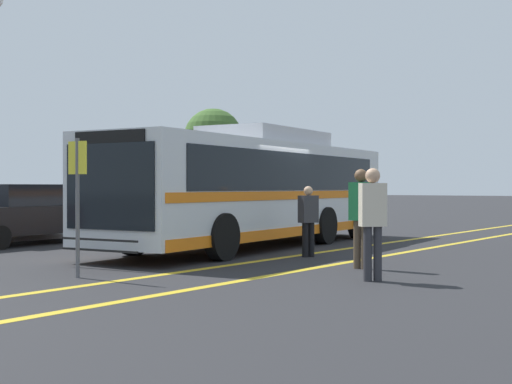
{
  "coord_description": "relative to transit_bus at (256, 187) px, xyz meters",
  "views": [
    {
      "loc": [
        -14.23,
        -10.65,
        1.54
      ],
      "look_at": [
        0.55,
        0.31,
        1.41
      ],
      "focal_mm": 50.0,
      "sensor_mm": 36.0,
      "label": 1
    }
  ],
  "objects": [
    {
      "name": "lane_strip_0",
      "position": [
        -0.02,
        -2.2,
        -1.53
      ],
      "size": [
        31.05,
        0.2,
        0.01
      ],
      "primitive_type": "cube",
      "rotation": [
        0.0,
        0.0,
        1.57
      ],
      "color": "gold",
      "rests_on": "ground_plane"
    },
    {
      "name": "transit_bus",
      "position": [
        0.0,
        0.0,
        0.0
      ],
      "size": [
        11.53,
        3.66,
        3.06
      ],
      "rotation": [
        0.0,
        0.0,
        1.68
      ],
      "color": "silver",
      "rests_on": "ground_plane"
    },
    {
      "name": "pedestrian_2",
      "position": [
        -1.52,
        -2.55,
        -0.65
      ],
      "size": [
        0.47,
        0.34,
        1.56
      ],
      "rotation": [
        0.0,
        0.0,
        2.82
      ],
      "color": "black",
      "rests_on": "ground_plane"
    },
    {
      "name": "pedestrian_1",
      "position": [
        -2.87,
        -4.57,
        -0.45
      ],
      "size": [
        0.25,
        0.44,
        1.88
      ],
      "rotation": [
        0.0,
        0.0,
        4.64
      ],
      "color": "brown",
      "rests_on": "ground_plane"
    },
    {
      "name": "parked_car_3",
      "position": [
        10.23,
        5.36,
        -0.83
      ],
      "size": [
        4.45,
        1.99,
        1.36
      ],
      "rotation": [
        0.0,
        0.0,
        -1.54
      ],
      "color": "silver",
      "rests_on": "ground_plane"
    },
    {
      "name": "tree_0",
      "position": [
        11.55,
        11.14,
        2.35
      ],
      "size": [
        2.84,
        2.84,
        5.33
      ],
      "color": "#513823",
      "rests_on": "ground_plane"
    },
    {
      "name": "lane_strip_1",
      "position": [
        -0.02,
        -3.8,
        -1.53
      ],
      "size": [
        31.05,
        0.2,
        0.01
      ],
      "primitive_type": "cube",
      "rotation": [
        0.0,
        0.0,
        1.57
      ],
      "color": "gold",
      "rests_on": "ground_plane"
    },
    {
      "name": "pedestrian_0",
      "position": [
        -4.31,
        -5.56,
        -0.47
      ],
      "size": [
        0.45,
        0.45,
        1.85
      ],
      "rotation": [
        0.0,
        0.0,
        5.51
      ],
      "color": "#2D2D33",
      "rests_on": "ground_plane"
    },
    {
      "name": "bus_stop_sign",
      "position": [
        -6.91,
        -1.34,
        -0.03
      ],
      "size": [
        0.07,
        0.4,
        2.37
      ],
      "rotation": [
        0.0,
        0.0,
        1.68
      ],
      "color": "#59595E",
      "rests_on": "ground_plane"
    },
    {
      "name": "curb_strip",
      "position": [
        -0.02,
        6.56,
        -1.46
      ],
      "size": [
        39.05,
        0.36,
        0.15
      ],
      "primitive_type": "cube",
      "color": "#99999E",
      "rests_on": "ground_plane"
    },
    {
      "name": "parked_car_1",
      "position": [
        -3.27,
        5.52,
        -0.73
      ],
      "size": [
        4.59,
        2.32,
        1.61
      ],
      "rotation": [
        0.0,
        0.0,
        -1.49
      ],
      "color": "black",
      "rests_on": "ground_plane"
    },
    {
      "name": "ground_plane",
      "position": [
        -0.57,
        -0.31,
        -1.53
      ],
      "size": [
        220.0,
        220.0,
        0.0
      ],
      "primitive_type": "plane",
      "color": "#262628"
    },
    {
      "name": "parked_car_2",
      "position": [
        3.38,
        5.57,
        -0.78
      ],
      "size": [
        4.78,
        1.99,
        1.52
      ],
      "rotation": [
        0.0,
        0.0,
        1.54
      ],
      "color": "maroon",
      "rests_on": "ground_plane"
    }
  ]
}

